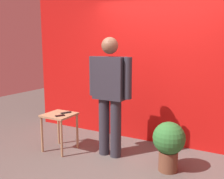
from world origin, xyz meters
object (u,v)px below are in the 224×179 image
side_table (60,121)px  cell_phone (60,116)px  standing_person (110,91)px  potted_plant (169,142)px  tv_remote (66,113)px

side_table → cell_phone: (0.09, -0.09, 0.12)m
standing_person → cell_phone: bearing=-157.1°
standing_person → cell_phone: standing_person is taller
standing_person → potted_plant: size_ratio=2.65×
tv_remote → potted_plant: size_ratio=0.25×
potted_plant → standing_person: bearing=176.0°
tv_remote → potted_plant: 1.71m
side_table → tv_remote: size_ratio=3.59×
cell_phone → tv_remote: bearing=126.4°
side_table → potted_plant: size_ratio=0.89×
tv_remote → cell_phone: bearing=-55.3°
tv_remote → standing_person: bearing=38.2°
cell_phone → side_table: bearing=165.2°
standing_person → cell_phone: size_ratio=12.63×
side_table → cell_phone: 0.17m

